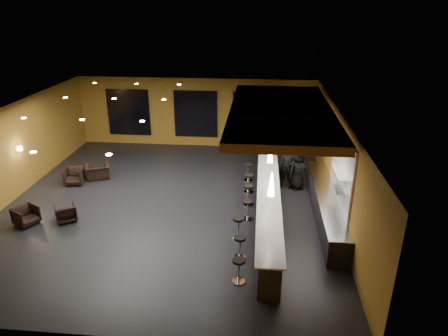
# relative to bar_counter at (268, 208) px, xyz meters

# --- Properties ---
(floor) EXTENTS (12.00, 13.00, 0.10)m
(floor) POSITION_rel_bar_counter_xyz_m (-3.65, 1.00, -0.55)
(floor) COLOR black
(floor) RESTS_ON ground
(ceiling) EXTENTS (12.00, 13.00, 0.10)m
(ceiling) POSITION_rel_bar_counter_xyz_m (-3.65, 1.00, 3.05)
(ceiling) COLOR black
(wall_back) EXTENTS (12.00, 0.10, 3.50)m
(wall_back) POSITION_rel_bar_counter_xyz_m (-3.65, 7.55, 1.25)
(wall_back) COLOR olive
(wall_back) RESTS_ON floor
(wall_front) EXTENTS (12.00, 0.10, 3.50)m
(wall_front) POSITION_rel_bar_counter_xyz_m (-3.65, -5.55, 1.25)
(wall_front) COLOR olive
(wall_front) RESTS_ON floor
(wall_left) EXTENTS (0.10, 13.00, 3.50)m
(wall_left) POSITION_rel_bar_counter_xyz_m (-9.70, 1.00, 1.25)
(wall_left) COLOR olive
(wall_left) RESTS_ON floor
(wall_right) EXTENTS (0.10, 13.00, 3.50)m
(wall_right) POSITION_rel_bar_counter_xyz_m (2.40, 1.00, 1.25)
(wall_right) COLOR olive
(wall_right) RESTS_ON floor
(wood_soffit) EXTENTS (3.60, 8.00, 0.28)m
(wood_soffit) POSITION_rel_bar_counter_xyz_m (0.35, 2.00, 2.86)
(wood_soffit) COLOR #A05D2E
(wood_soffit) RESTS_ON ceiling
(window_left) EXTENTS (2.20, 0.06, 2.40)m
(window_left) POSITION_rel_bar_counter_xyz_m (-7.15, 7.44, 1.20)
(window_left) COLOR black
(window_left) RESTS_ON wall_back
(window_center) EXTENTS (2.20, 0.06, 2.40)m
(window_center) POSITION_rel_bar_counter_xyz_m (-3.65, 7.44, 1.20)
(window_center) COLOR black
(window_center) RESTS_ON wall_back
(window_right) EXTENTS (2.20, 0.06, 2.40)m
(window_right) POSITION_rel_bar_counter_xyz_m (-0.65, 7.44, 1.20)
(window_right) COLOR black
(window_right) RESTS_ON wall_back
(tile_backsplash) EXTENTS (0.06, 3.20, 2.40)m
(tile_backsplash) POSITION_rel_bar_counter_xyz_m (2.31, 0.00, 1.50)
(tile_backsplash) COLOR white
(tile_backsplash) RESTS_ON wall_right
(bar_counter) EXTENTS (0.60, 8.00, 1.00)m
(bar_counter) POSITION_rel_bar_counter_xyz_m (0.00, 0.00, 0.00)
(bar_counter) COLOR black
(bar_counter) RESTS_ON floor
(bar_top) EXTENTS (0.78, 8.10, 0.05)m
(bar_top) POSITION_rel_bar_counter_xyz_m (0.00, 0.00, 0.52)
(bar_top) COLOR silver
(bar_top) RESTS_ON bar_counter
(prep_counter) EXTENTS (0.70, 6.00, 0.86)m
(prep_counter) POSITION_rel_bar_counter_xyz_m (2.00, 0.50, -0.07)
(prep_counter) COLOR black
(prep_counter) RESTS_ON floor
(prep_top) EXTENTS (0.72, 6.00, 0.03)m
(prep_top) POSITION_rel_bar_counter_xyz_m (2.00, 0.50, 0.39)
(prep_top) COLOR silver
(prep_top) RESTS_ON prep_counter
(wall_shelf_lower) EXTENTS (0.30, 1.50, 0.03)m
(wall_shelf_lower) POSITION_rel_bar_counter_xyz_m (2.17, -0.20, 1.10)
(wall_shelf_lower) COLOR silver
(wall_shelf_lower) RESTS_ON wall_right
(wall_shelf_upper) EXTENTS (0.30, 1.50, 0.03)m
(wall_shelf_upper) POSITION_rel_bar_counter_xyz_m (2.17, -0.20, 1.55)
(wall_shelf_upper) COLOR silver
(wall_shelf_upper) RESTS_ON wall_right
(column) EXTENTS (0.60, 0.60, 3.50)m
(column) POSITION_rel_bar_counter_xyz_m (0.00, 4.60, 1.25)
(column) COLOR #936321
(column) RESTS_ON floor
(wall_sconce) EXTENTS (0.22, 0.22, 0.22)m
(wall_sconce) POSITION_rel_bar_counter_xyz_m (-9.53, 1.50, 1.30)
(wall_sconce) COLOR #FFE5B2
(wall_sconce) RESTS_ON wall_left
(pendant_0) EXTENTS (0.20, 0.20, 0.70)m
(pendant_0) POSITION_rel_bar_counter_xyz_m (0.00, -2.00, 1.85)
(pendant_0) COLOR white
(pendant_0) RESTS_ON wood_soffit
(pendant_1) EXTENTS (0.20, 0.20, 0.70)m
(pendant_1) POSITION_rel_bar_counter_xyz_m (0.00, 0.50, 1.85)
(pendant_1) COLOR white
(pendant_1) RESTS_ON wood_soffit
(pendant_2) EXTENTS (0.20, 0.20, 0.70)m
(pendant_2) POSITION_rel_bar_counter_xyz_m (0.00, 3.00, 1.85)
(pendant_2) COLOR white
(pendant_2) RESTS_ON wood_soffit
(staff_a) EXTENTS (0.76, 0.59, 1.83)m
(staff_a) POSITION_rel_bar_counter_xyz_m (0.77, 2.79, 0.42)
(staff_a) COLOR black
(staff_a) RESTS_ON floor
(staff_b) EXTENTS (0.88, 0.72, 1.71)m
(staff_b) POSITION_rel_bar_counter_xyz_m (1.35, 3.63, 0.35)
(staff_b) COLOR black
(staff_b) RESTS_ON floor
(staff_c) EXTENTS (0.91, 0.77, 1.59)m
(staff_c) POSITION_rel_bar_counter_xyz_m (1.21, 2.72, 0.30)
(staff_c) COLOR black
(staff_c) RESTS_ON floor
(armchair_a) EXTENTS (0.94, 0.94, 0.64)m
(armchair_a) POSITION_rel_bar_counter_xyz_m (-8.17, -0.95, -0.18)
(armchair_a) COLOR black
(armchair_a) RESTS_ON floor
(armchair_b) EXTENTS (0.93, 0.94, 0.62)m
(armchair_b) POSITION_rel_bar_counter_xyz_m (-6.94, -0.59, -0.19)
(armchair_b) COLOR black
(armchair_b) RESTS_ON floor
(armchair_c) EXTENTS (0.85, 0.87, 0.68)m
(armchair_c) POSITION_rel_bar_counter_xyz_m (-7.96, 2.32, -0.16)
(armchair_c) COLOR black
(armchair_c) RESTS_ON floor
(armchair_d) EXTENTS (1.20, 1.14, 0.62)m
(armchair_d) POSITION_rel_bar_counter_xyz_m (-7.19, 2.95, -0.19)
(armchair_d) COLOR black
(armchair_d) RESTS_ON floor
(bar_stool_0) EXTENTS (0.36, 0.36, 0.72)m
(bar_stool_0) POSITION_rel_bar_counter_xyz_m (-0.81, -3.30, -0.04)
(bar_stool_0) COLOR silver
(bar_stool_0) RESTS_ON floor
(bar_stool_1) EXTENTS (0.36, 0.36, 0.71)m
(bar_stool_1) POSITION_rel_bar_counter_xyz_m (-0.84, -2.21, -0.04)
(bar_stool_1) COLOR silver
(bar_stool_1) RESTS_ON floor
(bar_stool_2) EXTENTS (0.38, 0.38, 0.74)m
(bar_stool_2) POSITION_rel_bar_counter_xyz_m (-0.94, -1.15, -0.02)
(bar_stool_2) COLOR silver
(bar_stool_2) RESTS_ON floor
(bar_stool_3) EXTENTS (0.36, 0.36, 0.71)m
(bar_stool_3) POSITION_rel_bar_counter_xyz_m (-0.69, 0.07, -0.04)
(bar_stool_3) COLOR silver
(bar_stool_3) RESTS_ON floor
(bar_stool_4) EXTENTS (0.41, 0.41, 0.81)m
(bar_stool_4) POSITION_rel_bar_counter_xyz_m (-0.71, 1.12, 0.02)
(bar_stool_4) COLOR silver
(bar_stool_4) RESTS_ON floor
(bar_stool_5) EXTENTS (0.39, 0.39, 0.76)m
(bar_stool_5) POSITION_rel_bar_counter_xyz_m (-0.73, 2.19, -0.01)
(bar_stool_5) COLOR silver
(bar_stool_5) RESTS_ON floor
(bar_stool_6) EXTENTS (0.38, 0.38, 0.74)m
(bar_stool_6) POSITION_rel_bar_counter_xyz_m (-0.79, 3.31, -0.02)
(bar_stool_6) COLOR silver
(bar_stool_6) RESTS_ON floor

